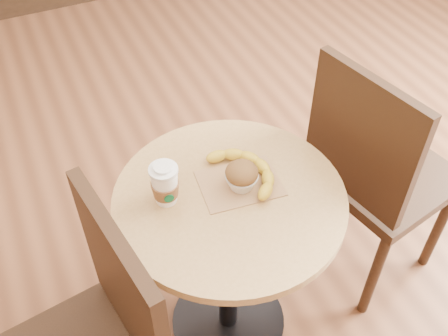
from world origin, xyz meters
name	(u,v)px	position (x,y,z in m)	size (l,w,h in m)	color
cafe_table	(229,241)	(0.03, 0.08, 0.53)	(0.70, 0.70, 0.75)	black
chair_right	(375,172)	(0.63, 0.12, 0.56)	(0.53, 0.53, 1.02)	black
kraft_bag	(240,183)	(0.08, 0.11, 0.75)	(0.24, 0.18, 0.00)	#A3794F
coffee_cup	(165,185)	(-0.14, 0.14, 0.81)	(0.08, 0.08, 0.14)	white
muffin	(242,176)	(0.08, 0.10, 0.80)	(0.10, 0.10, 0.09)	silver
banana	(246,171)	(0.11, 0.13, 0.77)	(0.18, 0.27, 0.04)	gold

